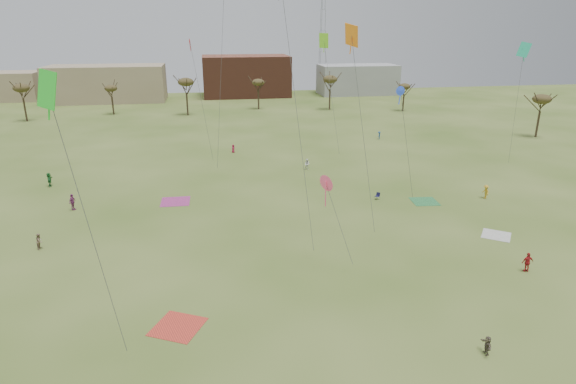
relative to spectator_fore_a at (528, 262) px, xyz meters
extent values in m
plane|color=#3B561B|center=(-20.00, -2.80, -0.91)|extent=(260.00, 260.00, 0.00)
imported|color=red|center=(0.00, 0.00, 0.00)|extent=(1.07, 0.46, 1.82)
imported|color=#826853|center=(-44.17, 12.12, -0.12)|extent=(0.67, 0.82, 1.58)
imported|color=brown|center=(-9.79, -9.90, -0.24)|extent=(0.51, 1.28, 1.35)
imported|color=gold|center=(6.87, 18.31, -0.03)|extent=(0.71, 1.16, 1.75)
imported|color=#9A4080|center=(-43.61, 22.63, 0.08)|extent=(0.84, 1.26, 1.98)
imported|color=white|center=(-12.80, 34.59, -0.08)|extent=(1.00, 0.92, 1.66)
imported|color=#246D31|center=(-48.98, 32.64, 0.02)|extent=(0.71, 1.77, 1.86)
imported|color=#9F1B3D|center=(-23.25, 46.81, -0.21)|extent=(0.80, 0.80, 1.41)
imported|color=navy|center=(5.01, 52.48, -0.16)|extent=(0.99, 1.12, 1.50)
cube|color=red|center=(-30.26, -3.39, -0.91)|extent=(4.47, 4.47, 0.03)
cube|color=beige|center=(1.81, 7.58, -0.91)|extent=(3.87, 3.87, 0.03)
cube|color=#A7337D|center=(-31.81, 23.53, -0.91)|extent=(3.59, 3.59, 0.03)
cube|color=#2D7E41|center=(-1.21, 18.41, -0.91)|extent=(3.39, 3.39, 0.03)
cube|color=#16153A|center=(-6.78, 20.15, -0.49)|extent=(0.71, 0.71, 0.04)
cube|color=#16153A|center=(-6.61, 20.31, -0.26)|extent=(0.43, 0.46, 0.44)
cube|color=green|center=(-35.62, -6.53, 16.64)|extent=(1.03, 1.03, 2.02)
cube|color=green|center=(-35.62, -6.53, 15.93)|extent=(0.08, 0.08, 1.82)
cylinder|color=#4C4C51|center=(-34.43, -6.68, 8.31)|extent=(2.41, 0.34, 16.65)
cone|color=#FF5080|center=(-17.66, 3.69, 7.13)|extent=(1.49, 0.11, 1.49)
cube|color=#FF5080|center=(-17.66, 3.69, 6.18)|extent=(0.08, 0.08, 2.44)
cylinder|color=#4C4C51|center=(-16.53, 2.94, 3.56)|extent=(2.31, 1.54, 7.15)
cube|color=orange|center=(-13.59, 11.49, 18.96)|extent=(1.08, 1.08, 2.11)
cube|color=orange|center=(-13.59, 11.49, 18.22)|extent=(0.08, 0.08, 1.90)
cylinder|color=#4C4C51|center=(-12.38, 10.06, 9.48)|extent=(2.48, 2.90, 18.98)
cylinder|color=#4C4C51|center=(-19.45, 7.26, 11.93)|extent=(2.55, 3.68, 23.90)
cone|color=blue|center=(-6.12, 16.82, 13.01)|extent=(1.02, 0.07, 1.02)
cube|color=blue|center=(-6.12, 16.82, 12.36)|extent=(0.08, 0.08, 1.67)
cylinder|color=#4C4C51|center=(-4.63, 17.29, 6.50)|extent=(3.03, 0.98, 13.03)
cube|color=#7DDD24|center=(-8.70, 42.72, 17.56)|extent=(1.15, 1.15, 2.25)
cube|color=#7DDD24|center=(-8.70, 42.72, 16.77)|extent=(0.08, 0.08, 2.03)
cylinder|color=#4C4C51|center=(-7.54, 41.18, 8.78)|extent=(2.36, 3.13, 17.58)
cone|color=red|center=(-29.18, 38.25, 17.63)|extent=(0.88, 0.06, 0.88)
cube|color=red|center=(-29.18, 38.25, 17.07)|extent=(0.08, 0.08, 1.44)
cylinder|color=#4C4C51|center=(-27.99, 38.57, 8.81)|extent=(2.43, 0.69, 17.65)
cube|color=#1A9C70|center=(17.74, 30.68, 16.55)|extent=(1.05, 1.05, 2.07)
cube|color=#1A9C70|center=(17.74, 30.68, 15.82)|extent=(0.08, 0.08, 1.86)
cylinder|color=#4C4C51|center=(17.74, 30.44, 8.27)|extent=(0.04, 0.50, 16.56)
cylinder|color=#4C4C51|center=(-25.10, 35.80, 13.54)|extent=(2.38, 1.98, 27.10)
cylinder|color=#3A2B1E|center=(-68.00, 83.20, 1.64)|extent=(0.40, 0.40, 5.10)
ellipsoid|color=#473D1E|center=(-68.00, 83.20, 6.57)|extent=(3.57, 3.57, 1.87)
cylinder|color=#3A2B1E|center=(-50.00, 89.20, 1.25)|extent=(0.40, 0.40, 4.32)
ellipsoid|color=#473D1E|center=(-50.00, 89.20, 5.43)|extent=(3.02, 3.02, 1.58)
cylinder|color=#3A2B1E|center=(-32.00, 85.20, 1.79)|extent=(0.40, 0.40, 5.40)
ellipsoid|color=#473D1E|center=(-32.00, 85.20, 7.01)|extent=(3.78, 3.78, 1.98)
cylinder|color=#3A2B1E|center=(-14.00, 91.20, 1.43)|extent=(0.40, 0.40, 4.68)
ellipsoid|color=#473D1E|center=(-14.00, 91.20, 5.95)|extent=(3.28, 3.28, 1.72)
cylinder|color=#3A2B1E|center=(4.00, 87.20, 1.73)|extent=(0.40, 0.40, 5.28)
ellipsoid|color=#473D1E|center=(4.00, 87.20, 6.83)|extent=(3.70, 3.70, 1.94)
cylinder|color=#3A2B1E|center=(22.00, 82.20, 1.19)|extent=(0.40, 0.40, 4.20)
ellipsoid|color=#473D1E|center=(22.00, 82.20, 5.25)|extent=(2.94, 2.94, 1.54)
cylinder|color=#3A2B1E|center=(36.00, 49.20, 1.61)|extent=(0.40, 0.40, 5.04)
ellipsoid|color=#473D1E|center=(36.00, 49.20, 6.48)|extent=(3.53, 3.53, 1.85)
cube|color=#937F60|center=(-55.00, 112.20, 4.09)|extent=(32.00, 14.00, 10.00)
cube|color=brown|center=(-15.00, 117.20, 5.09)|extent=(26.00, 16.00, 12.00)
cube|color=gray|center=(20.00, 115.20, 3.59)|extent=(24.00, 12.00, 9.00)
cube|color=#937F60|center=(-85.00, 119.20, 3.09)|extent=(20.00, 12.00, 8.00)
cylinder|color=#9EA3A8|center=(10.90, 122.20, 18.09)|extent=(0.16, 0.16, 38.00)
cylinder|color=#9EA3A8|center=(9.55, 122.98, 18.09)|extent=(0.16, 0.16, 38.00)
cylinder|color=#9EA3A8|center=(9.55, 121.42, 18.09)|extent=(0.16, 0.16, 38.00)
camera|label=1|loc=(-27.28, -34.16, 19.88)|focal=30.02mm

